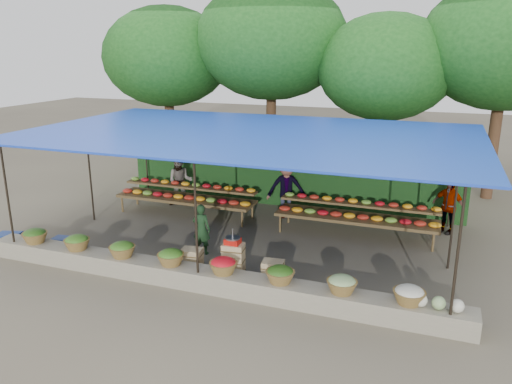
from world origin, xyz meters
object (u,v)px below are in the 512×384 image
(crate_counter, at_px, (232,264))
(blue_crate_front, at_px, (9,240))
(weighing_scale, at_px, (233,240))
(blue_crate_back, at_px, (63,243))
(vendor_seated, at_px, (201,229))

(crate_counter, bearing_deg, blue_crate_front, -177.11)
(crate_counter, distance_m, weighing_scale, 0.54)
(weighing_scale, bearing_deg, blue_crate_back, 179.50)
(vendor_seated, height_order, blue_crate_back, vendor_seated)
(crate_counter, bearing_deg, weighing_scale, -0.00)
(weighing_scale, xyz_separation_m, blue_crate_back, (-4.59, 0.04, -0.72))
(weighing_scale, height_order, blue_crate_back, weighing_scale)
(blue_crate_back, bearing_deg, blue_crate_front, -170.45)
(crate_counter, height_order, blue_crate_back, crate_counter)
(weighing_scale, height_order, vendor_seated, vendor_seated)
(crate_counter, relative_size, blue_crate_back, 5.21)
(vendor_seated, bearing_deg, blue_crate_back, 14.52)
(blue_crate_front, height_order, blue_crate_back, blue_crate_front)
(blue_crate_front, relative_size, blue_crate_back, 1.19)
(weighing_scale, distance_m, vendor_seated, 1.55)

